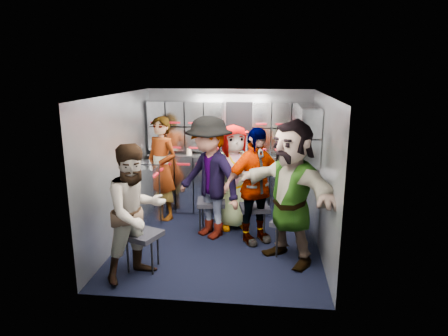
# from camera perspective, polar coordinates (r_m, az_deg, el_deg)

# --- Properties ---
(floor) EXTENTS (3.00, 3.00, 0.00)m
(floor) POSITION_cam_1_polar(r_m,az_deg,el_deg) (5.83, -0.73, -10.63)
(floor) COLOR black
(floor) RESTS_ON ground
(wall_back) EXTENTS (2.80, 0.04, 2.10)m
(wall_back) POSITION_cam_1_polar(r_m,az_deg,el_deg) (6.93, 0.75, 2.53)
(wall_back) COLOR gray
(wall_back) RESTS_ON ground
(wall_left) EXTENTS (0.04, 3.00, 2.10)m
(wall_left) POSITION_cam_1_polar(r_m,az_deg,el_deg) (5.81, -14.60, -0.20)
(wall_left) COLOR gray
(wall_left) RESTS_ON ground
(wall_right) EXTENTS (0.04, 3.00, 2.10)m
(wall_right) POSITION_cam_1_polar(r_m,az_deg,el_deg) (5.49, 13.90, -0.99)
(wall_right) COLOR gray
(wall_right) RESTS_ON ground
(ceiling) EXTENTS (2.80, 3.00, 0.02)m
(ceiling) POSITION_cam_1_polar(r_m,az_deg,el_deg) (5.31, -0.80, 10.43)
(ceiling) COLOR silver
(ceiling) RESTS_ON wall_back
(cart_bank_back) EXTENTS (2.68, 0.38, 0.99)m
(cart_bank_back) POSITION_cam_1_polar(r_m,az_deg,el_deg) (6.86, 0.56, -2.37)
(cart_bank_back) COLOR #A1A7B1
(cart_bank_back) RESTS_ON ground
(cart_bank_left) EXTENTS (0.38, 0.76, 0.99)m
(cart_bank_left) POSITION_cam_1_polar(r_m,az_deg,el_deg) (6.40, -10.78, -3.84)
(cart_bank_left) COLOR #A1A7B1
(cart_bank_left) RESTS_ON ground
(counter) EXTENTS (2.68, 0.42, 0.03)m
(counter) POSITION_cam_1_polar(r_m,az_deg,el_deg) (6.73, 0.57, 1.88)
(counter) COLOR #B1B4B8
(counter) RESTS_ON cart_bank_back
(locker_bank_back) EXTENTS (2.68, 0.28, 0.82)m
(locker_bank_back) POSITION_cam_1_polar(r_m,az_deg,el_deg) (6.71, 0.64, 5.96)
(locker_bank_back) COLOR #A1A7B1
(locker_bank_back) RESTS_ON wall_back
(locker_bank_right) EXTENTS (0.28, 1.00, 0.82)m
(locker_bank_right) POSITION_cam_1_polar(r_m,az_deg,el_deg) (6.06, 11.90, 4.79)
(locker_bank_right) COLOR #A1A7B1
(locker_bank_right) RESTS_ON wall_right
(right_cabinet) EXTENTS (0.28, 1.20, 1.00)m
(right_cabinet) POSITION_cam_1_polar(r_m,az_deg,el_deg) (6.20, 11.53, -4.43)
(right_cabinet) COLOR #A1A7B1
(right_cabinet) RESTS_ON ground
(coffee_niche) EXTENTS (0.46, 0.16, 0.84)m
(coffee_niche) POSITION_cam_1_polar(r_m,az_deg,el_deg) (6.75, 2.21, 5.84)
(coffee_niche) COLOR black
(coffee_niche) RESTS_ON wall_back
(red_latch_strip) EXTENTS (2.60, 0.02, 0.03)m
(red_latch_strip) POSITION_cam_1_polar(r_m,az_deg,el_deg) (6.57, 0.40, 0.36)
(red_latch_strip) COLOR maroon
(red_latch_strip) RESTS_ON cart_bank_back
(jump_seat_near_left) EXTENTS (0.52, 0.51, 0.49)m
(jump_seat_near_left) POSITION_cam_1_polar(r_m,az_deg,el_deg) (5.07, -11.60, -9.58)
(jump_seat_near_left) COLOR black
(jump_seat_near_left) RESTS_ON ground
(jump_seat_mid_left) EXTENTS (0.46, 0.44, 0.49)m
(jump_seat_mid_left) POSITION_cam_1_polar(r_m,az_deg,el_deg) (6.08, -1.83, -5.14)
(jump_seat_mid_left) COLOR black
(jump_seat_mid_left) RESTS_ON ground
(jump_seat_center) EXTENTS (0.37, 0.35, 0.40)m
(jump_seat_center) POSITION_cam_1_polar(r_m,az_deg,el_deg) (6.45, 1.49, -4.74)
(jump_seat_center) COLOR black
(jump_seat_center) RESTS_ON ground
(jump_seat_mid_right) EXTENTS (0.48, 0.46, 0.48)m
(jump_seat_mid_right) POSITION_cam_1_polar(r_m,az_deg,el_deg) (5.91, 4.38, -5.88)
(jump_seat_mid_right) COLOR black
(jump_seat_mid_right) RESTS_ON ground
(jump_seat_near_right) EXTENTS (0.51, 0.50, 0.48)m
(jump_seat_near_right) POSITION_cam_1_polar(r_m,az_deg,el_deg) (5.42, 9.18, -7.93)
(jump_seat_near_right) COLOR black
(jump_seat_near_right) RESTS_ON ground
(attendant_standing) EXTENTS (0.74, 0.65, 1.70)m
(attendant_standing) POSITION_cam_1_polar(r_m,az_deg,el_deg) (6.57, -8.92, -0.08)
(attendant_standing) COLOR black
(attendant_standing) RESTS_ON ground
(attendant_arc_a) EXTENTS (0.98, 1.00, 1.62)m
(attendant_arc_a) POSITION_cam_1_polar(r_m,az_deg,el_deg) (4.77, -12.48, -6.22)
(attendant_arc_a) COLOR black
(attendant_arc_a) RESTS_ON ground
(attendant_arc_b) EXTENTS (1.32, 1.24, 1.79)m
(attendant_arc_b) POSITION_cam_1_polar(r_m,az_deg,el_deg) (5.77, -2.12, -1.42)
(attendant_arc_b) COLOR black
(attendant_arc_b) RESTS_ON ground
(attendant_arc_c) EXTENTS (0.92, 0.75, 1.62)m
(attendant_arc_c) POSITION_cam_1_polar(r_m,az_deg,el_deg) (6.15, 1.38, -1.29)
(attendant_arc_c) COLOR black
(attendant_arc_c) RESTS_ON ground
(attendant_arc_d) EXTENTS (1.03, 0.89, 1.66)m
(attendant_arc_d) POSITION_cam_1_polar(r_m,az_deg,el_deg) (5.61, 4.39, -2.62)
(attendant_arc_d) COLOR black
(attendant_arc_d) RESTS_ON ground
(attendant_arc_e) EXTENTS (1.58, 1.62, 1.85)m
(attendant_arc_e) POSITION_cam_1_polar(r_m,az_deg,el_deg) (5.09, 9.50, -3.43)
(attendant_arc_e) COLOR black
(attendant_arc_e) RESTS_ON ground
(bottle_left) EXTENTS (0.07, 0.07, 0.27)m
(bottle_left) POSITION_cam_1_polar(r_m,az_deg,el_deg) (6.68, -1.67, 3.10)
(bottle_left) COLOR white
(bottle_left) RESTS_ON counter
(bottle_mid) EXTENTS (0.07, 0.07, 0.28)m
(bottle_mid) POSITION_cam_1_polar(r_m,az_deg,el_deg) (6.68, -1.39, 3.13)
(bottle_mid) COLOR white
(bottle_mid) RESTS_ON counter
(bottle_right) EXTENTS (0.07, 0.07, 0.27)m
(bottle_right) POSITION_cam_1_polar(r_m,az_deg,el_deg) (6.63, 3.02, 3.01)
(bottle_right) COLOR white
(bottle_right) RESTS_ON counter
(cup_left) EXTENTS (0.09, 0.09, 0.10)m
(cup_left) POSITION_cam_1_polar(r_m,az_deg,el_deg) (6.76, -4.99, 2.42)
(cup_left) COLOR #CDB390
(cup_left) RESTS_ON counter
(cup_right) EXTENTS (0.07, 0.07, 0.09)m
(cup_right) POSITION_cam_1_polar(r_m,az_deg,el_deg) (6.64, 9.20, 2.07)
(cup_right) COLOR #CDB390
(cup_right) RESTS_ON counter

